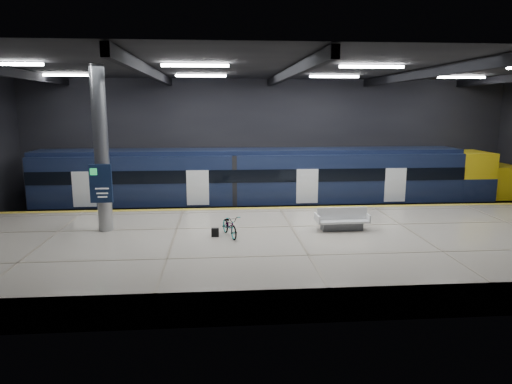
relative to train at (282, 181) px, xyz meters
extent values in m
plane|color=black|center=(-0.49, -5.50, -2.06)|extent=(30.00, 30.00, 0.00)
cube|color=black|center=(-0.49, 2.50, 1.94)|extent=(30.00, 0.10, 8.00)
cube|color=black|center=(-0.49, -13.50, 1.94)|extent=(30.00, 0.10, 8.00)
cube|color=black|center=(-0.49, -5.50, 5.94)|extent=(30.00, 16.00, 0.10)
cube|color=black|center=(-12.49, -5.50, 5.69)|extent=(0.25, 16.00, 0.40)
cube|color=black|center=(-6.49, -5.50, 5.69)|extent=(0.25, 16.00, 0.40)
cube|color=black|center=(-0.49, -5.50, 5.69)|extent=(0.25, 16.00, 0.40)
cube|color=black|center=(5.51, -5.50, 5.69)|extent=(0.25, 16.00, 0.40)
cube|color=white|center=(-11.49, -7.50, 5.82)|extent=(2.60, 0.18, 0.10)
cube|color=white|center=(-4.49, -7.50, 5.82)|extent=(2.60, 0.18, 0.10)
cube|color=white|center=(2.51, -7.50, 5.82)|extent=(2.60, 0.18, 0.10)
cube|color=white|center=(-11.49, -1.50, 5.82)|extent=(2.60, 0.18, 0.10)
cube|color=white|center=(-4.49, -1.50, 5.82)|extent=(2.60, 0.18, 0.10)
cube|color=white|center=(2.51, -1.50, 5.82)|extent=(2.60, 0.18, 0.10)
cube|color=white|center=(9.51, -1.50, 5.82)|extent=(2.60, 0.18, 0.10)
cube|color=#B8AE9B|center=(-0.49, -8.00, -1.51)|extent=(30.00, 11.00, 1.10)
cube|color=gold|center=(-0.49, -2.75, -0.95)|extent=(30.00, 0.40, 0.01)
cube|color=gray|center=(-0.49, -0.72, -1.98)|extent=(30.00, 0.08, 0.16)
cube|color=gray|center=(-0.49, 0.72, -1.98)|extent=(30.00, 0.08, 0.16)
cube|color=black|center=(-1.80, 0.00, -1.51)|extent=(24.00, 2.58, 0.80)
cube|color=#0F1833|center=(-1.80, 0.00, 0.27)|extent=(24.00, 2.80, 2.75)
cube|color=#0F1833|center=(-1.80, 0.00, 1.76)|extent=(24.00, 2.30, 0.24)
cube|color=black|center=(-1.80, -1.41, 0.54)|extent=(24.00, 0.04, 0.70)
cube|color=white|center=(1.20, -1.41, -0.06)|extent=(1.20, 0.05, 1.90)
cube|color=gold|center=(11.20, 0.00, 0.27)|extent=(2.00, 2.80, 2.75)
ellipsoid|color=gold|center=(13.80, 0.00, -0.21)|extent=(3.60, 2.52, 1.90)
cube|color=black|center=(11.50, 0.00, 0.44)|extent=(1.60, 2.38, 0.80)
cube|color=#595B60|center=(1.59, -7.26, -0.80)|extent=(1.75, 0.58, 0.33)
cube|color=silver|center=(1.59, -7.26, -0.55)|extent=(2.19, 0.97, 0.09)
cube|color=silver|center=(1.59, -7.26, -0.24)|extent=(2.18, 0.14, 0.54)
cube|color=silver|center=(0.50, -7.29, -0.42)|extent=(0.09, 0.93, 0.33)
cube|color=silver|center=(2.67, -7.24, -0.42)|extent=(0.09, 0.93, 0.33)
imported|color=#99999E|center=(-3.23, -7.86, -0.51)|extent=(1.06, 1.82, 0.90)
cube|color=black|center=(-3.83, -7.86, -0.78)|extent=(0.30, 0.19, 0.35)
cylinder|color=#9EA0A5|center=(-8.49, -6.50, 2.49)|extent=(0.60, 0.60, 6.90)
cube|color=#101E3D|center=(-8.49, -6.92, 1.14)|extent=(0.90, 0.12, 1.60)
camera|label=1|loc=(-3.62, -25.86, 4.23)|focal=32.00mm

